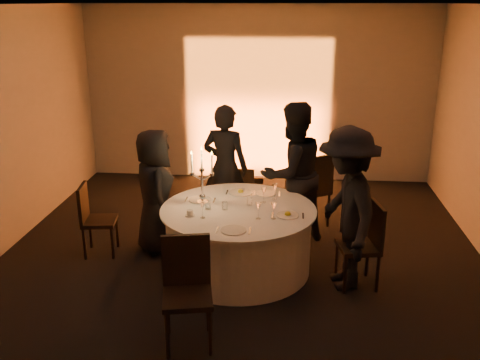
# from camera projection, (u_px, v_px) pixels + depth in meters

# --- Properties ---
(floor) EXTENTS (7.00, 7.00, 0.00)m
(floor) POSITION_uv_depth(u_px,v_px,m) (238.00, 268.00, 6.39)
(floor) COLOR black
(floor) RESTS_ON ground
(ceiling) EXTENTS (7.00, 7.00, 0.00)m
(ceiling) POSITION_uv_depth(u_px,v_px,m) (238.00, 5.00, 5.43)
(ceiling) COLOR silver
(ceiling) RESTS_ON wall_back
(wall_back) EXTENTS (7.00, 0.00, 7.00)m
(wall_back) POSITION_uv_depth(u_px,v_px,m) (258.00, 95.00, 9.21)
(wall_back) COLOR #B8B2AB
(wall_back) RESTS_ON floor
(wall_front) EXTENTS (7.00, 0.00, 7.00)m
(wall_front) POSITION_uv_depth(u_px,v_px,m) (169.00, 333.00, 2.60)
(wall_front) COLOR #B8B2AB
(wall_front) RESTS_ON floor
(uplighter_fixture) EXTENTS (0.25, 0.12, 0.10)m
(uplighter_fixture) POSITION_uv_depth(u_px,v_px,m) (256.00, 180.00, 9.39)
(uplighter_fixture) COLOR black
(uplighter_fixture) RESTS_ON floor
(banquet_table) EXTENTS (1.80, 1.80, 0.77)m
(banquet_table) POSITION_uv_depth(u_px,v_px,m) (238.00, 239.00, 6.26)
(banquet_table) COLOR black
(banquet_table) RESTS_ON floor
(chair_left) EXTENTS (0.45, 0.45, 0.91)m
(chair_left) POSITION_uv_depth(u_px,v_px,m) (93.00, 216.00, 6.62)
(chair_left) COLOR black
(chair_left) RESTS_ON floor
(chair_back_left) EXTENTS (0.40, 0.40, 0.86)m
(chair_back_left) POSITION_uv_depth(u_px,v_px,m) (242.00, 193.00, 7.50)
(chair_back_left) COLOR black
(chair_back_left) RESTS_ON floor
(chair_back_right) EXTENTS (0.64, 0.64, 1.06)m
(chair_back_right) POSITION_uv_depth(u_px,v_px,m) (313.00, 186.00, 7.40)
(chair_back_right) COLOR black
(chair_back_right) RESTS_ON floor
(chair_right) EXTENTS (0.49, 0.49, 0.96)m
(chair_right) POSITION_uv_depth(u_px,v_px,m) (366.00, 240.00, 5.87)
(chair_right) COLOR black
(chair_right) RESTS_ON floor
(chair_front) EXTENTS (0.53, 0.53, 1.02)m
(chair_front) POSITION_uv_depth(u_px,v_px,m) (187.00, 284.00, 4.89)
(chair_front) COLOR black
(chair_front) RESTS_ON floor
(guest_left) EXTENTS (0.75, 0.90, 1.57)m
(guest_left) POSITION_uv_depth(u_px,v_px,m) (155.00, 191.00, 6.65)
(guest_left) COLOR black
(guest_left) RESTS_ON floor
(guest_back_left) EXTENTS (0.72, 0.56, 1.75)m
(guest_back_left) POSITION_uv_depth(u_px,v_px,m) (225.00, 168.00, 7.30)
(guest_back_left) COLOR black
(guest_back_left) RESTS_ON floor
(guest_back_right) EXTENTS (1.15, 1.10, 1.86)m
(guest_back_right) POSITION_uv_depth(u_px,v_px,m) (292.00, 174.00, 6.85)
(guest_back_right) COLOR black
(guest_back_right) RESTS_ON floor
(guest_right) EXTENTS (0.89, 1.28, 1.81)m
(guest_right) POSITION_uv_depth(u_px,v_px,m) (346.00, 209.00, 5.76)
(guest_right) COLOR black
(guest_right) RESTS_ON floor
(plate_left) EXTENTS (0.35, 0.27, 0.01)m
(plate_left) POSITION_uv_depth(u_px,v_px,m) (200.00, 200.00, 6.39)
(plate_left) COLOR silver
(plate_left) RESTS_ON banquet_table
(plate_back_left) EXTENTS (0.36, 0.30, 0.08)m
(plate_back_left) POSITION_uv_depth(u_px,v_px,m) (241.00, 192.00, 6.63)
(plate_back_left) COLOR silver
(plate_back_left) RESTS_ON banquet_table
(plate_back_right) EXTENTS (0.35, 0.25, 0.01)m
(plate_back_right) POSITION_uv_depth(u_px,v_px,m) (266.00, 194.00, 6.60)
(plate_back_right) COLOR silver
(plate_back_right) RESTS_ON banquet_table
(plate_right) EXTENTS (0.36, 0.25, 0.08)m
(plate_right) POSITION_uv_depth(u_px,v_px,m) (288.00, 214.00, 5.93)
(plate_right) COLOR silver
(plate_right) RESTS_ON banquet_table
(plate_front) EXTENTS (0.36, 0.27, 0.01)m
(plate_front) POSITION_uv_depth(u_px,v_px,m) (233.00, 230.00, 5.54)
(plate_front) COLOR silver
(plate_front) RESTS_ON banquet_table
(coffee_cup) EXTENTS (0.11, 0.11, 0.07)m
(coffee_cup) POSITION_uv_depth(u_px,v_px,m) (190.00, 213.00, 5.93)
(coffee_cup) COLOR silver
(coffee_cup) RESTS_ON banquet_table
(candelabra) EXTENTS (0.29, 0.14, 0.69)m
(candelabra) POSITION_uv_depth(u_px,v_px,m) (202.00, 184.00, 6.24)
(candelabra) COLOR silver
(candelabra) RESTS_ON banquet_table
(wine_glass_a) EXTENTS (0.07, 0.07, 0.19)m
(wine_glass_a) POSITION_uv_depth(u_px,v_px,m) (274.00, 207.00, 5.81)
(wine_glass_a) COLOR white
(wine_glass_a) RESTS_ON banquet_table
(wine_glass_b) EXTENTS (0.07, 0.07, 0.19)m
(wine_glass_b) POSITION_uv_depth(u_px,v_px,m) (202.00, 206.00, 5.83)
(wine_glass_b) COLOR white
(wine_glass_b) RESTS_ON banquet_table
(wine_glass_c) EXTENTS (0.07, 0.07, 0.19)m
(wine_glass_c) POSITION_uv_depth(u_px,v_px,m) (258.00, 207.00, 5.81)
(wine_glass_c) COLOR white
(wine_glass_c) RESTS_ON banquet_table
(wine_glass_d) EXTENTS (0.07, 0.07, 0.19)m
(wine_glass_d) POSITION_uv_depth(u_px,v_px,m) (275.00, 188.00, 6.40)
(wine_glass_d) COLOR white
(wine_glass_d) RESTS_ON banquet_table
(wine_glass_e) EXTENTS (0.07, 0.07, 0.19)m
(wine_glass_e) POSITION_uv_depth(u_px,v_px,m) (264.00, 192.00, 6.28)
(wine_glass_e) COLOR white
(wine_glass_e) RESTS_ON banquet_table
(tumbler_a) EXTENTS (0.07, 0.07, 0.09)m
(tumbler_a) POSITION_uv_depth(u_px,v_px,m) (250.00, 201.00, 6.23)
(tumbler_a) COLOR white
(tumbler_a) RESTS_ON banquet_table
(tumbler_b) EXTENTS (0.07, 0.07, 0.09)m
(tumbler_b) POSITION_uv_depth(u_px,v_px,m) (225.00, 206.00, 6.10)
(tumbler_b) COLOR white
(tumbler_b) RESTS_ON banquet_table
(tumbler_c) EXTENTS (0.07, 0.07, 0.09)m
(tumbler_c) POSITION_uv_depth(u_px,v_px,m) (208.00, 205.00, 6.11)
(tumbler_c) COLOR white
(tumbler_c) RESTS_ON banquet_table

